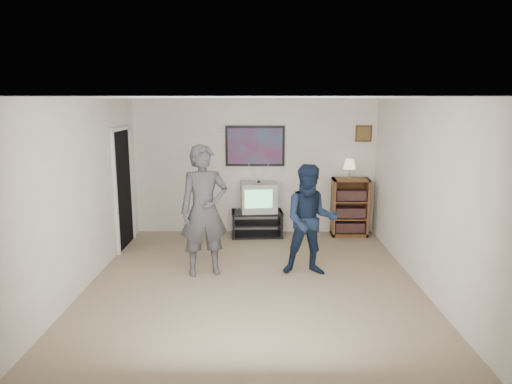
{
  "coord_description": "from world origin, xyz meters",
  "views": [
    {
      "loc": [
        0.08,
        -5.97,
        2.46
      ],
      "look_at": [
        0.03,
        0.62,
        1.15
      ],
      "focal_mm": 32.0,
      "sensor_mm": 36.0,
      "label": 1
    }
  ],
  "objects_px": {
    "bookshelf": "(350,207)",
    "person_tall": "(204,211)",
    "media_stand": "(257,223)",
    "person_short": "(310,220)",
    "crt_television": "(259,197)"
  },
  "relations": [
    {
      "from": "person_tall",
      "to": "person_short",
      "type": "height_order",
      "value": "person_tall"
    },
    {
      "from": "crt_television",
      "to": "person_tall",
      "type": "bearing_deg",
      "value": -118.14
    },
    {
      "from": "person_tall",
      "to": "crt_television",
      "type": "bearing_deg",
      "value": 52.3
    },
    {
      "from": "media_stand",
      "to": "bookshelf",
      "type": "bearing_deg",
      "value": -2.34
    },
    {
      "from": "media_stand",
      "to": "person_tall",
      "type": "height_order",
      "value": "person_tall"
    },
    {
      "from": "bookshelf",
      "to": "person_short",
      "type": "bearing_deg",
      "value": -115.89
    },
    {
      "from": "bookshelf",
      "to": "person_tall",
      "type": "height_order",
      "value": "person_tall"
    },
    {
      "from": "media_stand",
      "to": "bookshelf",
      "type": "distance_m",
      "value": 1.75
    },
    {
      "from": "person_short",
      "to": "person_tall",
      "type": "bearing_deg",
      "value": -179.27
    },
    {
      "from": "media_stand",
      "to": "crt_television",
      "type": "height_order",
      "value": "crt_television"
    },
    {
      "from": "bookshelf",
      "to": "person_tall",
      "type": "xyz_separation_m",
      "value": [
        -2.46,
        -1.96,
        0.4
      ]
    },
    {
      "from": "person_short",
      "to": "media_stand",
      "type": "bearing_deg",
      "value": 112.74
    },
    {
      "from": "media_stand",
      "to": "bookshelf",
      "type": "relative_size",
      "value": 0.9
    },
    {
      "from": "bookshelf",
      "to": "person_short",
      "type": "xyz_separation_m",
      "value": [
        -0.95,
        -1.96,
        0.26
      ]
    },
    {
      "from": "media_stand",
      "to": "crt_television",
      "type": "relative_size",
      "value": 1.53
    }
  ]
}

